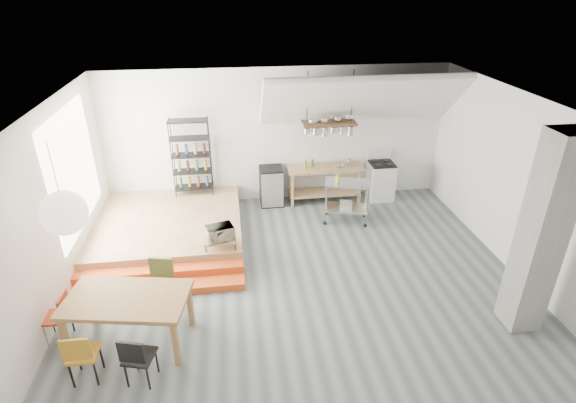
{
  "coord_description": "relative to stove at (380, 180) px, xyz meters",
  "views": [
    {
      "loc": [
        -1.1,
        -6.55,
        4.98
      ],
      "look_at": [
        -0.11,
        0.8,
        1.24
      ],
      "focal_mm": 28.0,
      "sensor_mm": 36.0,
      "label": 1
    }
  ],
  "objects": [
    {
      "name": "floor",
      "position": [
        -2.5,
        -3.16,
        -0.48
      ],
      "size": [
        8.0,
        8.0,
        0.0
      ],
      "primitive_type": "plane",
      "color": "#4E585A",
      "rests_on": "ground"
    },
    {
      "name": "wall_back",
      "position": [
        -2.5,
        0.34,
        1.12
      ],
      "size": [
        8.0,
        0.04,
        3.2
      ],
      "primitive_type": "cube",
      "color": "silver",
      "rests_on": "ground"
    },
    {
      "name": "wall_left",
      "position": [
        -6.5,
        -3.16,
        1.12
      ],
      "size": [
        0.04,
        7.0,
        3.2
      ],
      "primitive_type": "cube",
      "color": "silver",
      "rests_on": "ground"
    },
    {
      "name": "wall_right",
      "position": [
        1.5,
        -3.16,
        1.12
      ],
      "size": [
        0.04,
        7.0,
        3.2
      ],
      "primitive_type": "cube",
      "color": "silver",
      "rests_on": "ground"
    },
    {
      "name": "ceiling",
      "position": [
        -2.5,
        -3.16,
        2.72
      ],
      "size": [
        8.0,
        7.0,
        0.02
      ],
      "primitive_type": "cube",
      "color": "white",
      "rests_on": "wall_back"
    },
    {
      "name": "slope_ceiling",
      "position": [
        -0.7,
        -0.26,
        2.07
      ],
      "size": [
        4.4,
        1.44,
        1.32
      ],
      "primitive_type": "cube",
      "rotation": [
        -0.73,
        0.0,
        0.0
      ],
      "color": "white",
      "rests_on": "wall_back"
    },
    {
      "name": "window_pane",
      "position": [
        -6.48,
        -1.66,
        1.32
      ],
      "size": [
        0.02,
        2.5,
        2.2
      ],
      "primitive_type": "cube",
      "color": "white",
      "rests_on": "wall_left"
    },
    {
      "name": "platform",
      "position": [
        -5.0,
        -1.16,
        -0.28
      ],
      "size": [
        3.0,
        3.0,
        0.4
      ],
      "primitive_type": "cube",
      "color": "#8C6646",
      "rests_on": "ground"
    },
    {
      "name": "step_lower",
      "position": [
        -5.0,
        -3.11,
        -0.41
      ],
      "size": [
        3.0,
        0.35,
        0.13
      ],
      "primitive_type": "cube",
      "color": "#D24C18",
      "rests_on": "ground"
    },
    {
      "name": "step_upper",
      "position": [
        -5.0,
        -2.76,
        -0.35
      ],
      "size": [
        3.0,
        0.35,
        0.27
      ],
      "primitive_type": "cube",
      "color": "#D24C18",
      "rests_on": "ground"
    },
    {
      "name": "concrete_column",
      "position": [
        0.8,
        -4.66,
        1.12
      ],
      "size": [
        0.5,
        0.5,
        3.2
      ],
      "primitive_type": "cube",
      "color": "slate",
      "rests_on": "ground"
    },
    {
      "name": "kitchen_counter",
      "position": [
        -1.4,
        -0.01,
        0.15
      ],
      "size": [
        1.8,
        0.6,
        0.91
      ],
      "color": "#8C6646",
      "rests_on": "ground"
    },
    {
      "name": "stove",
      "position": [
        0.0,
        0.0,
        0.0
      ],
      "size": [
        0.6,
        0.6,
        1.18
      ],
      "color": "white",
      "rests_on": "ground"
    },
    {
      "name": "pot_rack",
      "position": [
        -1.37,
        -0.23,
        1.5
      ],
      "size": [
        1.2,
        0.5,
        1.43
      ],
      "color": "#422D1A",
      "rests_on": "ceiling"
    },
    {
      "name": "wire_shelving",
      "position": [
        -4.5,
        0.04,
        0.85
      ],
      "size": [
        0.88,
        0.38,
        1.8
      ],
      "color": "black",
      "rests_on": "platform"
    },
    {
      "name": "microwave_shelf",
      "position": [
        -3.9,
        -2.41,
        0.07
      ],
      "size": [
        0.6,
        0.4,
        0.16
      ],
      "color": "#8C6646",
      "rests_on": "platform"
    },
    {
      "name": "paper_lantern",
      "position": [
        -5.82,
        -4.18,
        1.72
      ],
      "size": [
        0.6,
        0.6,
        0.6
      ],
      "primitive_type": "sphere",
      "color": "white",
      "rests_on": "ceiling"
    },
    {
      "name": "dining_table",
      "position": [
        -5.23,
        -4.29,
        0.26
      ],
      "size": [
        1.9,
        1.28,
        0.83
      ],
      "rotation": [
        0.0,
        0.0,
        -0.18
      ],
      "color": "olive",
      "rests_on": "ground"
    },
    {
      "name": "chair_mustard",
      "position": [
        -5.73,
        -4.99,
        0.03
      ],
      "size": [
        0.39,
        0.39,
        0.85
      ],
      "rotation": [
        0.0,
        0.0,
        3.14
      ],
      "color": "#BC8220",
      "rests_on": "ground"
    },
    {
      "name": "chair_black",
      "position": [
        -5.0,
        -5.12,
        0.01
      ],
      "size": [
        0.47,
        0.47,
        0.83
      ],
      "rotation": [
        0.0,
        0.0,
        2.88
      ],
      "color": "black",
      "rests_on": "ground"
    },
    {
      "name": "chair_olive",
      "position": [
        -4.87,
        -3.55,
        0.06
      ],
      "size": [
        0.5,
        0.5,
        0.91
      ],
      "rotation": [
        0.0,
        0.0,
        -0.23
      ],
      "color": "olive",
      "rests_on": "ground"
    },
    {
      "name": "chair_red",
      "position": [
        -6.29,
        -4.08,
        0.0
      ],
      "size": [
        0.38,
        0.38,
        0.8
      ],
      "rotation": [
        0.0,
        0.0,
        -1.61
      ],
      "color": "#A83818",
      "rests_on": "ground"
    },
    {
      "name": "rolling_cart",
      "position": [
        -1.13,
        -1.04,
        0.14
      ],
      "size": [
        1.07,
        0.77,
        0.96
      ],
      "rotation": [
        0.0,
        0.0,
        -0.26
      ],
      "color": "silver",
      "rests_on": "ground"
    },
    {
      "name": "mini_fridge",
      "position": [
        -2.69,
        0.04,
        -0.02
      ],
      "size": [
        0.55,
        0.55,
        0.93
      ],
      "primitive_type": "cube",
      "color": "black",
      "rests_on": "ground"
    },
    {
      "name": "microwave",
      "position": [
        -3.9,
        -2.41,
        0.22
      ],
      "size": [
        0.56,
        0.46,
        0.27
      ],
      "primitive_type": "imported",
      "rotation": [
        0.0,
        0.0,
        0.29
      ],
      "color": "beige",
      "rests_on": "microwave_shelf"
    },
    {
      "name": "bowl",
      "position": [
        -1.08,
        -0.06,
        0.46
      ],
      "size": [
        0.24,
        0.24,
        0.06
      ],
      "primitive_type": "imported",
      "rotation": [
        0.0,
        0.0,
        0.03
      ],
      "color": "silver",
      "rests_on": "kitchen_counter"
    }
  ]
}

